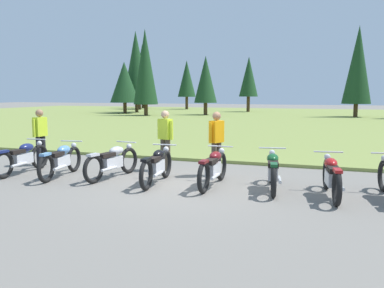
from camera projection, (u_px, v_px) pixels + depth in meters
name	position (u px, v px, depth m)	size (l,w,h in m)	color
ground_plane	(183.00, 185.00, 9.37)	(140.00, 140.00, 0.00)	slate
grass_moorland	(292.00, 119.00, 32.85)	(80.00, 44.00, 0.10)	olive
forest_treeline	(249.00, 72.00, 41.34)	(44.46, 19.56, 8.83)	#47331E
motorcycle_navy	(23.00, 157.00, 10.70)	(0.62, 2.10, 0.88)	black
motorcycle_sky_blue	(61.00, 160.00, 10.26)	(0.66, 2.09, 0.88)	black
motorcycle_silver	(113.00, 161.00, 10.11)	(0.62, 2.09, 0.88)	black
motorcycle_black	(157.00, 165.00, 9.50)	(0.62, 2.10, 0.88)	black
motorcycle_maroon	(213.00, 168.00, 9.21)	(0.62, 2.10, 0.88)	black
motorcycle_british_green	(273.00, 170.00, 8.87)	(0.68, 2.09, 0.88)	black
motorcycle_red	(332.00, 176.00, 8.25)	(0.66, 2.09, 0.88)	black
rider_checking_bike	(216.00, 140.00, 10.30)	(0.35, 0.51, 1.67)	#4C4233
rider_with_back_turned	(40.00, 134.00, 11.82)	(0.26, 0.55, 1.67)	black
rider_in_hivis_vest	(165.00, 137.00, 11.04)	(0.53, 0.32, 1.67)	#4C4233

